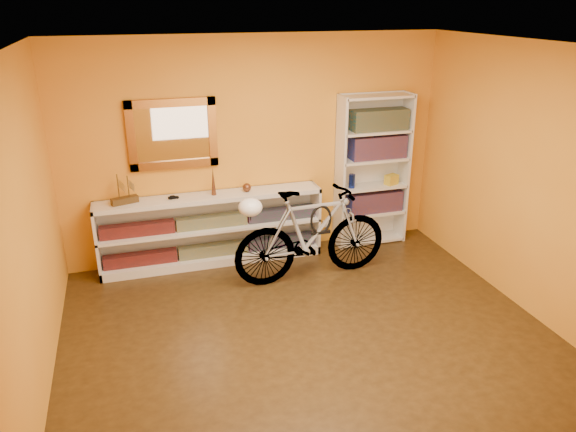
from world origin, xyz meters
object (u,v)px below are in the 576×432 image
object	(u,v)px
bookcase	(372,171)
console_unit	(212,229)
bicycle	(312,234)
helmet	(250,207)

from	to	relation	value
bookcase	console_unit	bearing A→B (deg)	-179.30
console_unit	bicycle	bearing A→B (deg)	-35.32
bicycle	helmet	size ratio (longest dim) A/B	7.14
bookcase	bicycle	world-z (taller)	bookcase
bicycle	console_unit	bearing A→B (deg)	51.80
console_unit	bicycle	world-z (taller)	bicycle
bicycle	helmet	bearing A→B (deg)	90.00
console_unit	helmet	size ratio (longest dim) A/B	10.26
console_unit	helmet	bearing A→B (deg)	-67.70
console_unit	bicycle	size ratio (longest dim) A/B	1.44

